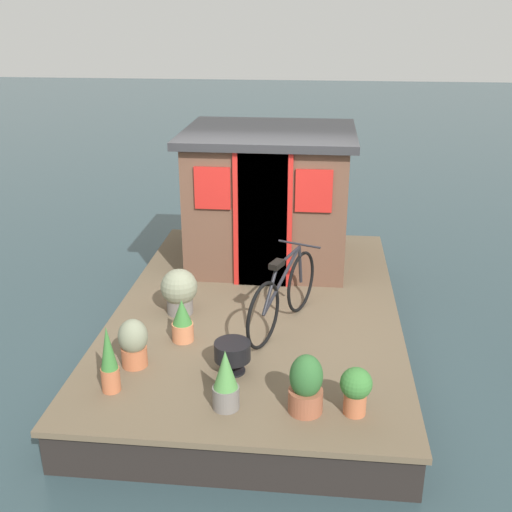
# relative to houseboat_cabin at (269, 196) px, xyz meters

# --- Properties ---
(ground_plane) EXTENTS (60.00, 60.00, 0.00)m
(ground_plane) POSITION_rel_houseboat_cabin_xyz_m (-1.47, 0.00, -1.40)
(ground_plane) COLOR #2D4247
(houseboat_deck) EXTENTS (5.16, 3.26, 0.49)m
(houseboat_deck) POSITION_rel_houseboat_cabin_xyz_m (-1.47, 0.00, -1.15)
(houseboat_deck) COLOR brown
(houseboat_deck) RESTS_ON ground_plane
(houseboat_cabin) EXTENTS (1.97, 2.23, 1.80)m
(houseboat_cabin) POSITION_rel_houseboat_cabin_xyz_m (0.00, 0.00, 0.00)
(houseboat_cabin) COLOR brown
(houseboat_cabin) RESTS_ON houseboat_deck
(bicycle) EXTENTS (1.56, 0.71, 0.85)m
(bicycle) POSITION_rel_houseboat_cabin_xyz_m (-1.98, -0.33, -0.52)
(bicycle) COLOR black
(bicycle) RESTS_ON houseboat_deck
(potted_plant_sage) EXTENTS (0.42, 0.42, 0.53)m
(potted_plant_sage) POSITION_rel_houseboat_cabin_xyz_m (-1.76, 0.87, -0.63)
(potted_plant_sage) COLOR slate
(potted_plant_sage) RESTS_ON houseboat_deck
(potted_plant_geranium) EXTENTS (0.28, 0.28, 0.44)m
(potted_plant_geranium) POSITION_rel_houseboat_cabin_xyz_m (-3.50, -1.05, -0.67)
(potted_plant_geranium) COLOR #B2603D
(potted_plant_geranium) RESTS_ON houseboat_deck
(potted_plant_mint) EXTENTS (0.30, 0.30, 0.55)m
(potted_plant_mint) POSITION_rel_houseboat_cabin_xyz_m (-3.51, -0.62, -0.65)
(potted_plant_mint) COLOR #935138
(potted_plant_mint) RESTS_ON houseboat_deck
(potted_plant_succulent) EXTENTS (0.23, 0.23, 0.47)m
(potted_plant_succulent) POSITION_rel_houseboat_cabin_xyz_m (-2.39, 0.70, -0.69)
(potted_plant_succulent) COLOR #C6754C
(potted_plant_succulent) RESTS_ON houseboat_deck
(potted_plant_basil) EXTENTS (0.17, 0.17, 0.65)m
(potted_plant_basil) POSITION_rel_houseboat_cabin_xyz_m (-3.38, 1.15, -0.60)
(potted_plant_basil) COLOR #B2603D
(potted_plant_basil) RESTS_ON houseboat_deck
(potted_plant_thyme) EXTENTS (0.24, 0.24, 0.57)m
(potted_plant_thyme) POSITION_rel_houseboat_cabin_xyz_m (-3.54, 0.07, -0.64)
(potted_plant_thyme) COLOR slate
(potted_plant_thyme) RESTS_ON houseboat_deck
(potted_plant_ivy) EXTENTS (0.29, 0.29, 0.49)m
(potted_plant_ivy) POSITION_rel_houseboat_cabin_xyz_m (-2.93, 1.06, -0.66)
(potted_plant_ivy) COLOR #B2603D
(potted_plant_ivy) RESTS_ON houseboat_deck
(charcoal_grill) EXTENTS (0.35, 0.35, 0.31)m
(charcoal_grill) POSITION_rel_houseboat_cabin_xyz_m (-2.95, 0.09, -0.70)
(charcoal_grill) COLOR black
(charcoal_grill) RESTS_ON houseboat_deck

